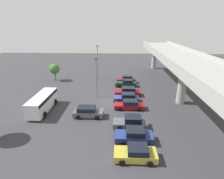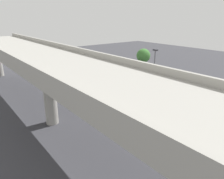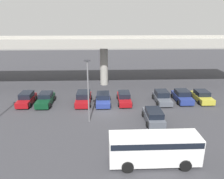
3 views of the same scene
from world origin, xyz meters
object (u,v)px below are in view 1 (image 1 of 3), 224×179
at_px(parked_car_4, 130,105).
at_px(shuttle_bus, 43,102).
at_px(parked_car_1, 126,83).
at_px(lamp_post_mid_lot, 98,60).
at_px(parked_car_6, 131,122).
at_px(lamp_post_near_aisle, 96,75).
at_px(parked_car_3, 127,98).
at_px(parked_car_5, 88,112).
at_px(parked_car_7, 134,136).
at_px(parked_car_0, 127,80).
at_px(parked_car_8, 136,153).
at_px(parked_car_2, 128,92).
at_px(tree_front_left, 54,69).

height_order(parked_car_4, shuttle_bus, shuttle_bus).
distance_m(parked_car_1, lamp_post_mid_lot, 9.49).
bearing_deg(shuttle_bus, parked_car_4, -85.11).
bearing_deg(parked_car_6, shuttle_bus, -17.38).
bearing_deg(parked_car_1, lamp_post_near_aisle, 48.38).
distance_m(parked_car_6, lamp_post_near_aisle, 12.22).
relative_size(parked_car_3, lamp_post_near_aisle, 0.60).
distance_m(shuttle_bus, lamp_post_mid_lot, 18.90).
bearing_deg(parked_car_1, parked_car_4, 90.87).
xyz_separation_m(parked_car_6, lamp_post_near_aisle, (-10.12, -5.81, 3.62)).
height_order(parked_car_5, parked_car_7, parked_car_7).
bearing_deg(lamp_post_mid_lot, parked_car_3, 27.06).
bearing_deg(parked_car_4, parked_car_6, 89.10).
xyz_separation_m(parked_car_3, parked_car_7, (11.50, 0.46, 0.06)).
height_order(parked_car_4, parked_car_5, parked_car_5).
distance_m(parked_car_4, parked_car_5, 6.91).
xyz_separation_m(parked_car_6, shuttle_bus, (-4.28, -13.68, 0.80)).
relative_size(parked_car_4, lamp_post_mid_lot, 0.58).
bearing_deg(parked_car_3, parked_car_4, 96.31).
bearing_deg(parked_car_7, parked_car_1, -89.15).
xyz_separation_m(parked_car_4, shuttle_bus, (1.18, -13.77, 0.85)).
relative_size(parked_car_0, parked_car_7, 1.00).
distance_m(parked_car_5, parked_car_6, 6.74).
height_order(parked_car_7, parked_car_8, parked_car_7).
xyz_separation_m(parked_car_1, parked_car_4, (11.10, 0.17, -0.04)).
bearing_deg(lamp_post_mid_lot, parked_car_2, 34.06).
distance_m(parked_car_0, lamp_post_mid_lot, 8.48).
distance_m(parked_car_8, lamp_post_mid_lot, 28.78).
height_order(parked_car_3, parked_car_7, parked_car_7).
relative_size(parked_car_2, lamp_post_mid_lot, 0.58).
xyz_separation_m(parked_car_0, parked_car_5, (16.62, -6.27, -0.01)).
relative_size(parked_car_3, parked_car_4, 0.92).
bearing_deg(parked_car_3, lamp_post_mid_lot, -62.94).
relative_size(parked_car_1, parked_car_7, 1.05).
relative_size(parked_car_3, parked_car_8, 1.02).
bearing_deg(lamp_post_mid_lot, parked_car_7, 16.23).
xyz_separation_m(shuttle_bus, tree_front_left, (-16.05, -3.71, 1.35)).
distance_m(parked_car_5, shuttle_bus, 7.70).
bearing_deg(parked_car_7, parked_car_2, -89.32).
bearing_deg(parked_car_1, parked_car_7, 90.85).
xyz_separation_m(parked_car_6, parked_car_8, (5.94, 0.17, -0.04)).
relative_size(lamp_post_mid_lot, tree_front_left, 2.02).
bearing_deg(parked_car_4, parked_car_0, -89.91).
relative_size(parked_car_7, lamp_post_mid_lot, 0.53).
bearing_deg(shuttle_bus, lamp_post_near_aisle, -53.44).
relative_size(parked_car_0, parked_car_6, 0.97).
bearing_deg(parked_car_4, parked_car_8, 90.41).
xyz_separation_m(parked_car_1, parked_car_8, (22.51, 0.25, -0.03)).
bearing_deg(lamp_post_mid_lot, tree_front_left, -82.90).
bearing_deg(parked_car_5, parked_car_1, 66.30).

